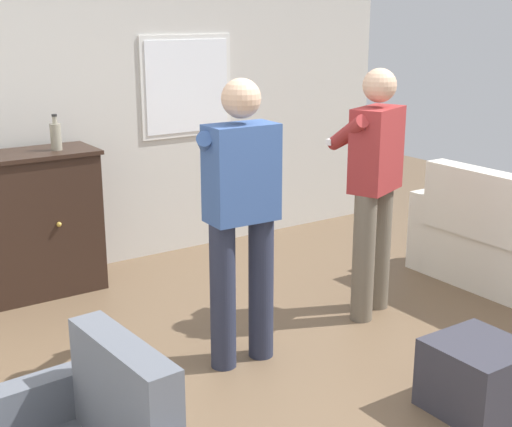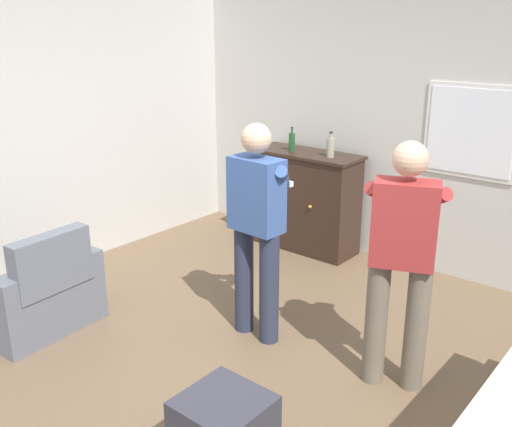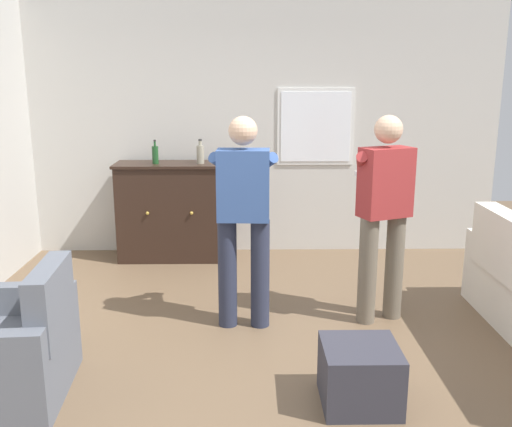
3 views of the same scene
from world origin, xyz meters
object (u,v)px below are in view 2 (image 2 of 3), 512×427
object	(u,v)px
bottle_liquor_amber	(331,147)
sideboard_cabinet	(305,201)
person_standing_right	(402,255)
bottle_wine_green	(292,142)
person_standing_left	(257,222)
armchair	(39,295)

from	to	relation	value
bottle_liquor_amber	sideboard_cabinet	bearing A→B (deg)	173.31
person_standing_right	sideboard_cabinet	bearing A→B (deg)	138.99
bottle_wine_green	person_standing_left	distance (m)	1.97
sideboard_cabinet	person_standing_right	size ratio (longest dim) A/B	0.71
bottle_wine_green	person_standing_left	world-z (taller)	person_standing_left
sideboard_cabinet	bottle_wine_green	distance (m)	0.65
armchair	sideboard_cabinet	bearing A→B (deg)	77.52
armchair	bottle_liquor_amber	world-z (taller)	bottle_liquor_amber
armchair	sideboard_cabinet	world-z (taller)	sideboard_cabinet
sideboard_cabinet	bottle_liquor_amber	xyz separation A→B (m)	(0.32, -0.04, 0.63)
bottle_liquor_amber	person_standing_left	distance (m)	1.79
sideboard_cabinet	bottle_liquor_amber	size ratio (longest dim) A/B	4.62
sideboard_cabinet	person_standing_left	bearing A→B (deg)	-65.80
bottle_wine_green	person_standing_right	size ratio (longest dim) A/B	0.15
bottle_wine_green	person_standing_left	size ratio (longest dim) A/B	0.15
armchair	person_standing_left	distance (m)	1.86
person_standing_left	bottle_wine_green	bearing A→B (deg)	118.84
bottle_liquor_amber	person_standing_right	bearing A→B (deg)	-45.65
person_standing_right	bottle_wine_green	bearing A→B (deg)	141.88
sideboard_cabinet	person_standing_left	distance (m)	1.97
sideboard_cabinet	person_standing_right	distance (m)	2.55
armchair	bottle_wine_green	size ratio (longest dim) A/B	3.63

